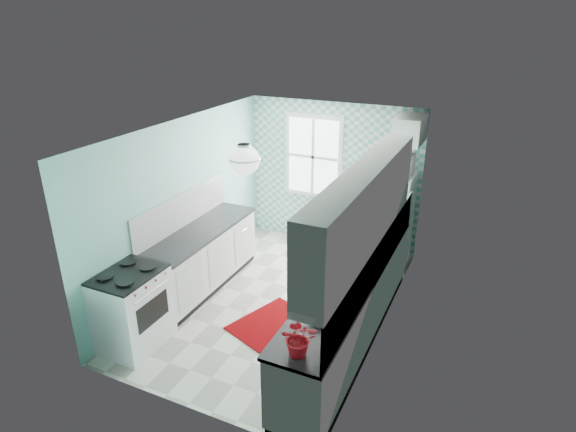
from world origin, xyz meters
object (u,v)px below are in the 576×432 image
at_px(ceiling_light, 244,160).
at_px(fruit_bowl, 322,318).
at_px(sink, 374,243).
at_px(microwave, 394,164).
at_px(stove, 132,308).
at_px(potted_plant, 299,338).
at_px(fridge, 389,220).

height_order(ceiling_light, fruit_bowl, ceiling_light).
height_order(sink, microwave, microwave).
distance_m(stove, potted_plant, 2.51).
height_order(stove, sink, sink).
bearing_deg(stove, ceiling_light, 34.27).
distance_m(fruit_bowl, microwave, 3.31).
height_order(ceiling_light, fridge, ceiling_light).
distance_m(ceiling_light, stove, 2.30).
relative_size(sink, microwave, 0.91).
height_order(fruit_bowl, potted_plant, potted_plant).
bearing_deg(microwave, ceiling_light, 67.64).
height_order(ceiling_light, potted_plant, ceiling_light).
xyz_separation_m(ceiling_light, fridge, (1.11, 2.60, -1.56)).
relative_size(stove, fruit_bowl, 3.54).
bearing_deg(ceiling_light, sink, 48.57).
height_order(fridge, sink, fridge).
bearing_deg(potted_plant, stove, 170.06).
distance_m(fridge, microwave, 0.93).
distance_m(fridge, fruit_bowl, 3.23).
height_order(sink, fruit_bowl, sink).
xyz_separation_m(fridge, sink, (0.09, -1.23, 0.16)).
bearing_deg(potted_plant, sink, 89.92).
distance_m(stove, microwave, 4.26).
height_order(potted_plant, microwave, microwave).
height_order(ceiling_light, microwave, ceiling_light).
distance_m(ceiling_light, potted_plant, 2.08).
height_order(fridge, potted_plant, fridge).
relative_size(fruit_bowl, microwave, 0.47).
relative_size(stove, sink, 1.83).
bearing_deg(fridge, potted_plant, -87.61).
xyz_separation_m(ceiling_light, sink, (1.20, 1.36, -1.39)).
bearing_deg(potted_plant, fruit_bowl, 90.00).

